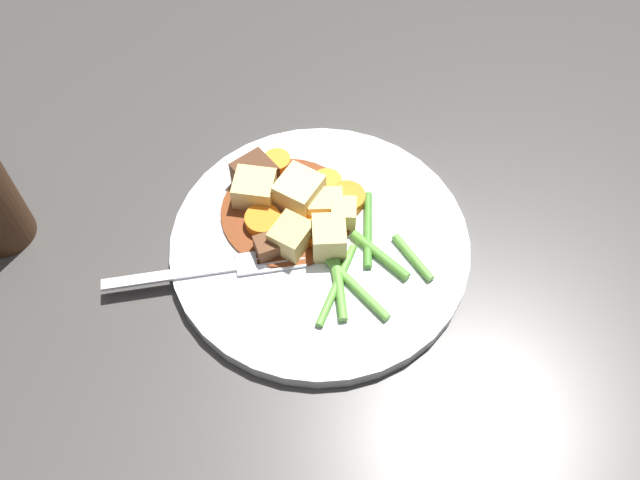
{
  "coord_description": "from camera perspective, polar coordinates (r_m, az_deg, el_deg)",
  "views": [
    {
      "loc": [
        -0.25,
        0.24,
        0.53
      ],
      "look_at": [
        0.0,
        0.0,
        0.01
      ],
      "focal_mm": 39.11,
      "sensor_mm": 36.0,
      "label": 1
    }
  ],
  "objects": [
    {
      "name": "green_bean_4",
      "position": [
        0.61,
        4.93,
        -1.24
      ],
      "size": [
        0.06,
        0.01,
        0.01
      ],
      "primitive_type": "cylinder",
      "rotation": [
        0.0,
        1.57,
        3.16
      ],
      "color": "#599E38",
      "rests_on": "dinner_plate"
    },
    {
      "name": "meat_chunk_0",
      "position": [
        0.65,
        -5.22,
        5.37
      ],
      "size": [
        0.04,
        0.04,
        0.03
      ],
      "primitive_type": "cube",
      "rotation": [
        0.0,
        0.0,
        6.19
      ],
      "color": "#56331E",
      "rests_on": "dinner_plate"
    },
    {
      "name": "potato_chunk_4",
      "position": [
        0.6,
        -2.4,
        0.23
      ],
      "size": [
        0.04,
        0.04,
        0.03
      ],
      "primitive_type": "cube",
      "rotation": [
        0.0,
        0.0,
        4.98
      ],
      "color": "#DBBC6B",
      "rests_on": "dinner_plate"
    },
    {
      "name": "green_bean_6",
      "position": [
        0.59,
        1.56,
        -3.56
      ],
      "size": [
        0.06,
        0.05,
        0.01
      ],
      "primitive_type": "cylinder",
      "rotation": [
        0.0,
        1.57,
        2.47
      ],
      "color": "#66AD42",
      "rests_on": "dinner_plate"
    },
    {
      "name": "potato_chunk_3",
      "position": [
        0.62,
        2.04,
        2.07
      ],
      "size": [
        0.03,
        0.03,
        0.02
      ],
      "primitive_type": "cube",
      "rotation": [
        0.0,
        0.0,
        3.9
      ],
      "color": "#E5CC7A",
      "rests_on": "dinner_plate"
    },
    {
      "name": "carrot_slice_1",
      "position": [
        0.62,
        -4.68,
        1.54
      ],
      "size": [
        0.04,
        0.04,
        0.01
      ],
      "primitive_type": "cylinder",
      "rotation": [
        0.0,
        0.0,
        0.98
      ],
      "color": "orange",
      "rests_on": "dinner_plate"
    },
    {
      "name": "potato_chunk_5",
      "position": [
        0.63,
        -1.73,
        3.85
      ],
      "size": [
        0.04,
        0.04,
        0.03
      ],
      "primitive_type": "cube",
      "rotation": [
        0.0,
        0.0,
        3.41
      ],
      "color": "#EAD68C",
      "rests_on": "dinner_plate"
    },
    {
      "name": "dinner_plate",
      "position": [
        0.62,
        0.0,
        -0.37
      ],
      "size": [
        0.27,
        0.27,
        0.01
      ],
      "primitive_type": "cylinder",
      "color": "white",
      "rests_on": "ground_plane"
    },
    {
      "name": "green_bean_1",
      "position": [
        0.59,
        1.38,
        -3.68
      ],
      "size": [
        0.04,
        0.08,
        0.01
      ],
      "primitive_type": "cylinder",
      "rotation": [
        0.0,
        1.57,
        2.0
      ],
      "color": "#66AD42",
      "rests_on": "dinner_plate"
    },
    {
      "name": "carrot_slice_4",
      "position": [
        0.62,
        -2.8,
        1.17
      ],
      "size": [
        0.03,
        0.03,
        0.01
      ],
      "primitive_type": "cylinder",
      "rotation": [
        0.0,
        0.0,
        0.17
      ],
      "color": "orange",
      "rests_on": "dinner_plate"
    },
    {
      "name": "stew_sauce",
      "position": [
        0.64,
        -2.61,
        2.42
      ],
      "size": [
        0.12,
        0.12,
        0.0
      ],
      "primitive_type": "cylinder",
      "color": "brown",
      "rests_on": "dinner_plate"
    },
    {
      "name": "carrot_slice_5",
      "position": [
        0.64,
        2.21,
        3.42
      ],
      "size": [
        0.04,
        0.04,
        0.01
      ],
      "primitive_type": "cylinder",
      "rotation": [
        0.0,
        0.0,
        1.22
      ],
      "color": "orange",
      "rests_on": "dinner_plate"
    },
    {
      "name": "green_bean_3",
      "position": [
        0.59,
        1.38,
        -3.29
      ],
      "size": [
        0.06,
        0.04,
        0.01
      ],
      "primitive_type": "cylinder",
      "rotation": [
        0.0,
        1.57,
        2.52
      ],
      "color": "#66AD42",
      "rests_on": "dinner_plate"
    },
    {
      "name": "green_bean_2",
      "position": [
        0.62,
        3.95,
        0.87
      ],
      "size": [
        0.06,
        0.06,
        0.01
      ],
      "primitive_type": "cylinder",
      "rotation": [
        0.0,
        1.57,
        2.33
      ],
      "color": "#4C8E33",
      "rests_on": "dinner_plate"
    },
    {
      "name": "fork",
      "position": [
        0.61,
        -8.87,
        -2.39
      ],
      "size": [
        0.11,
        0.15,
        0.0
      ],
      "color": "silver",
      "rests_on": "dinner_plate"
    },
    {
      "name": "potato_chunk_0",
      "position": [
        0.64,
        -5.37,
        4.13
      ],
      "size": [
        0.05,
        0.05,
        0.03
      ],
      "primitive_type": "cube",
      "rotation": [
        0.0,
        0.0,
        2.22
      ],
      "color": "#E5CC7A",
      "rests_on": "dinner_plate"
    },
    {
      "name": "green_bean_5",
      "position": [
        0.59,
        3.05,
        -3.98
      ],
      "size": [
        0.08,
        0.01,
        0.01
      ],
      "primitive_type": "cylinder",
      "rotation": [
        0.0,
        1.57,
        3.08
      ],
      "color": "#66AD42",
      "rests_on": "dinner_plate"
    },
    {
      "name": "carrot_slice_2",
      "position": [
        0.62,
        -0.8,
        0.89
      ],
      "size": [
        0.04,
        0.04,
        0.01
      ],
      "primitive_type": "cylinder",
      "rotation": [
        0.0,
        0.0,
        1.67
      ],
      "color": "orange",
      "rests_on": "dinner_plate"
    },
    {
      "name": "potato_chunk_2",
      "position": [
        0.63,
        0.43,
        2.91
      ],
      "size": [
        0.04,
        0.04,
        0.02
      ],
      "primitive_type": "cube",
      "rotation": [
        0.0,
        0.0,
        5.54
      ],
      "color": "#E5CC7A",
      "rests_on": "dinner_plate"
    },
    {
      "name": "carrot_slice_0",
      "position": [
        0.67,
        -3.55,
        6.37
      ],
      "size": [
        0.03,
        0.03,
        0.01
      ],
      "primitive_type": "cylinder",
      "rotation": [
        0.0,
        0.0,
        5.19
      ],
      "color": "orange",
      "rests_on": "dinner_plate"
    },
    {
      "name": "potato_chunk_1",
      "position": [
        0.6,
        0.89,
        0.29
      ],
      "size": [
        0.04,
        0.04,
        0.03
      ],
      "primitive_type": "cube",
      "rotation": [
        0.0,
        0.0,
        5.56
      ],
      "color": "#E5CC7A",
      "rests_on": "dinner_plate"
    },
    {
      "name": "meat_chunk_1",
      "position": [
        0.61,
        -4.3,
        -0.59
      ],
      "size": [
        0.03,
        0.03,
        0.02
      ],
      "primitive_type": "cube",
      "rotation": [
        0.0,
        0.0,
        2.75
      ],
      "color": "brown",
      "rests_on": "dinner_plate"
    },
    {
      "name": "green_bean_0",
      "position": [
        0.61,
        7.6,
        -1.42
      ],
      "size": [
        0.05,
        0.02,
        0.01
      ],
      "primitive_type": "cylinder",
      "rotation": [
        0.0,
        1.57,
        2.94
      ],
      "color": "#66AD42",
      "rests_on": "dinner_plate"
    },
    {
      "name": "ground_plane",
      "position": [
        0.63,
        0.0,
        -0.73
      ],
      "size": [
        3.0,
        3.0,
        0.0
      ],
      "primitive_type": "plane",
      "color": "#423F3D"
    },
    {
      "name": "carrot_slice_3",
      "position": [
        0.65,
        0.56,
        4.73
      ],
      "size": [
        0.03,
        0.03,
        0.01
      ],
      "primitive_type": "cylinder",
      "rotation": [
        0.0,
        0.0,
        1.7
      ],
      "color": "orange",
      "rests_on": "dinner_plate"
    }
  ]
}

